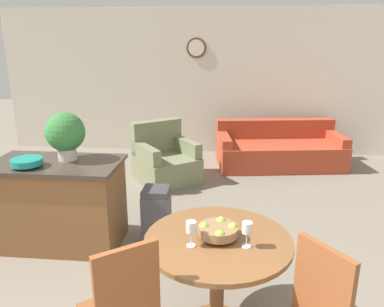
% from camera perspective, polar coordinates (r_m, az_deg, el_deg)
% --- Properties ---
extents(wall_back, '(8.00, 0.09, 2.70)m').
position_cam_1_polar(wall_back, '(7.20, 2.92, 10.81)').
color(wall_back, silver).
rests_on(wall_back, ground_plane).
extents(dining_table, '(1.05, 1.05, 0.77)m').
position_cam_1_polar(dining_table, '(2.80, 3.91, -15.86)').
color(dining_table, brown).
rests_on(dining_table, ground_plane).
extents(fruit_bowl, '(0.28, 0.28, 0.12)m').
position_cam_1_polar(fruit_bowl, '(2.68, 4.05, -11.57)').
color(fruit_bowl, olive).
rests_on(fruit_bowl, dining_table).
extents(wine_glass_left, '(0.07, 0.07, 0.18)m').
position_cam_1_polar(wine_glass_left, '(2.55, -0.14, -11.30)').
color(wine_glass_left, silver).
rests_on(wine_glass_left, dining_table).
extents(wine_glass_right, '(0.07, 0.07, 0.18)m').
position_cam_1_polar(wine_glass_right, '(2.56, 8.40, -11.29)').
color(wine_glass_right, silver).
rests_on(wine_glass_right, dining_table).
extents(kitchen_island, '(1.33, 0.73, 0.92)m').
position_cam_1_polar(kitchen_island, '(4.21, -19.58, -7.17)').
color(kitchen_island, brown).
rests_on(kitchen_island, ground_plane).
extents(teal_bowl, '(0.30, 0.30, 0.09)m').
position_cam_1_polar(teal_bowl, '(3.99, -23.86, -1.16)').
color(teal_bowl, teal).
rests_on(teal_bowl, kitchen_island).
extents(potted_plant, '(0.40, 0.40, 0.50)m').
position_cam_1_polar(potted_plant, '(4.02, -18.73, 2.90)').
color(potted_plant, beige).
rests_on(potted_plant, kitchen_island).
extents(trash_bin, '(0.28, 0.30, 0.60)m').
position_cam_1_polar(trash_bin, '(4.13, -5.44, -9.22)').
color(trash_bin, '#47474C').
rests_on(trash_bin, ground_plane).
extents(couch, '(2.22, 1.25, 0.75)m').
position_cam_1_polar(couch, '(6.69, 13.09, 0.46)').
color(couch, '#B24228').
rests_on(couch, ground_plane).
extents(armchair, '(1.16, 1.17, 0.91)m').
position_cam_1_polar(armchair, '(5.81, -4.16, -1.27)').
color(armchair, '#7A7F5B').
rests_on(armchair, ground_plane).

